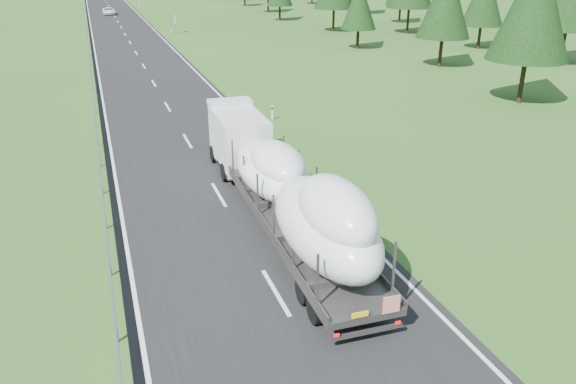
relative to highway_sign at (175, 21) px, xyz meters
name	(u,v)px	position (x,y,z in m)	size (l,w,h in m)	color
road_surface	(117,21)	(-7.20, 20.00, -1.80)	(10.00, 400.00, 0.02)	black
guardrail	(85,19)	(-12.50, 19.94, -1.21)	(0.10, 400.00, 0.76)	slate
highway_sign	(175,21)	(0.00, 0.00, 0.00)	(0.08, 0.90, 2.60)	slate
boat_truck	(285,183)	(-5.36, -66.57, 0.32)	(2.94, 18.21, 4.19)	silver
distant_van	(109,11)	(-7.99, 32.25, -1.12)	(2.28, 4.94, 1.37)	white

